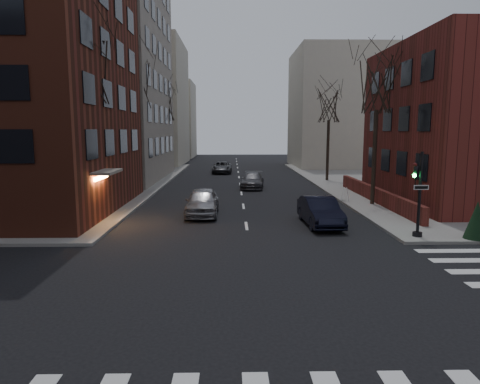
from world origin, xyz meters
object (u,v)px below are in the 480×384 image
at_px(streetlamp_near, 133,142).
at_px(sandwich_board, 345,194).
at_px(tree_right_b, 329,105).
at_px(evergreen_shrub, 477,220).
at_px(parked_sedan, 320,211).
at_px(tree_left_a, 87,69).
at_px(car_lane_far, 222,167).
at_px(streetlamp_far, 171,137).
at_px(car_lane_silver, 202,202).
at_px(car_lane_gray, 252,180).
at_px(traffic_signal, 418,200).
at_px(tree_left_b, 135,84).
at_px(tree_left_c, 162,105).
at_px(tree_right_a, 377,85).

height_order(streetlamp_near, sandwich_board, streetlamp_near).
height_order(tree_right_b, evergreen_shrub, tree_right_b).
xyz_separation_m(parked_sedan, evergreen_shrub, (6.50, -3.59, 0.26)).
xyz_separation_m(tree_left_a, car_lane_far, (6.84, 26.72, -7.78)).
height_order(tree_left_a, streetlamp_far, tree_left_a).
distance_m(streetlamp_near, sandwich_board, 16.14).
distance_m(tree_left_a, tree_right_b, 25.19).
bearing_deg(car_lane_silver, car_lane_gray, 73.62).
height_order(traffic_signal, car_lane_silver, traffic_signal).
distance_m(parked_sedan, car_lane_gray, 15.38).
bearing_deg(tree_left_b, streetlamp_near, -81.47).
relative_size(tree_left_b, tree_left_c, 1.11).
distance_m(streetlamp_near, car_lane_gray, 11.17).
distance_m(tree_left_a, tree_left_c, 26.00).
distance_m(tree_left_c, streetlamp_near, 18.40).
height_order(traffic_signal, streetlamp_far, streetlamp_far).
bearing_deg(car_lane_far, tree_right_a, -63.23).
distance_m(tree_right_a, car_lane_gray, 14.09).
height_order(tree_right_a, sandwich_board, tree_right_a).
bearing_deg(tree_left_a, tree_right_b, 45.64).
bearing_deg(tree_left_c, parked_sedan, -65.36).
bearing_deg(tree_left_a, evergreen_shrub, -15.91).
distance_m(tree_left_a, car_lane_gray, 18.20).
xyz_separation_m(tree_left_c, evergreen_shrub, (19.30, -31.50, -6.99)).
bearing_deg(parked_sedan, car_lane_gray, 98.42).
bearing_deg(traffic_signal, sandwich_board, 93.52).
relative_size(tree_right_b, evergreen_shrub, 5.19).
xyz_separation_m(tree_left_a, sandwich_board, (16.10, 5.35, -7.85)).
xyz_separation_m(sandwich_board, evergreen_shrub, (3.20, -10.85, 0.42)).
relative_size(tree_left_c, car_lane_gray, 2.04).
bearing_deg(parked_sedan, car_lane_silver, 153.09).
distance_m(tree_left_a, streetlamp_far, 28.32).
height_order(tree_left_a, streetlamp_near, tree_left_a).
distance_m(traffic_signal, parked_sedan, 5.14).
height_order(tree_left_a, tree_left_b, tree_left_b).
relative_size(car_lane_far, sandwich_board, 5.27).
xyz_separation_m(streetlamp_near, car_lane_far, (6.24, 18.72, -3.55)).
bearing_deg(traffic_signal, tree_left_c, 118.36).
xyz_separation_m(tree_right_b, car_lane_gray, (-7.76, -4.82, -6.90)).
distance_m(tree_left_b, evergreen_shrub, 27.22).
xyz_separation_m(traffic_signal, parked_sedan, (-3.94, 3.10, -1.13)).
distance_m(traffic_signal, sandwich_board, 10.46).
bearing_deg(sandwich_board, tree_right_a, -26.60).
bearing_deg(streetlamp_far, tree_left_c, -106.70).
bearing_deg(streetlamp_near, evergreen_shrub, -35.83).
bearing_deg(traffic_signal, streetlamp_far, 116.06).
height_order(tree_left_a, car_lane_far, tree_left_a).
bearing_deg(tree_left_a, car_lane_gray, 53.26).
bearing_deg(car_lane_gray, car_lane_silver, -100.31).
height_order(tree_right_a, car_lane_silver, tree_right_a).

